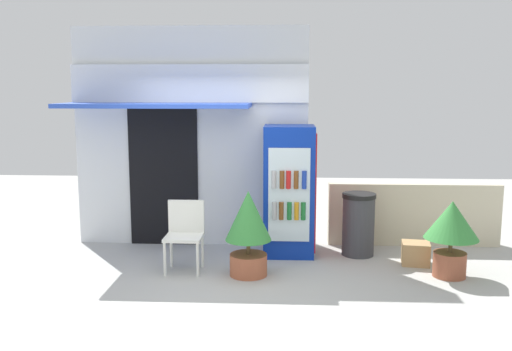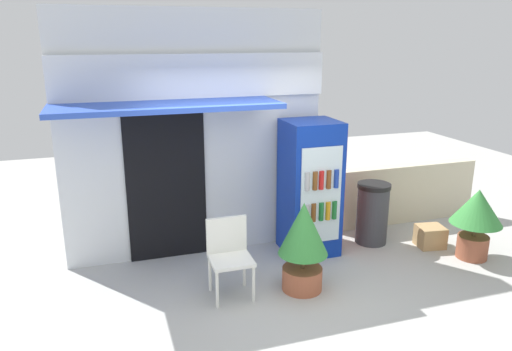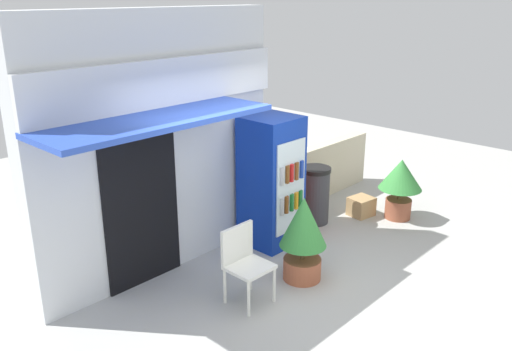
{
  "view_description": "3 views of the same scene",
  "coord_description": "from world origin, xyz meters",
  "px_view_note": "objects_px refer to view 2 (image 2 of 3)",
  "views": [
    {
      "loc": [
        0.85,
        -6.5,
        2.32
      ],
      "look_at": [
        0.47,
        0.84,
        1.17
      ],
      "focal_mm": 39.09,
      "sensor_mm": 36.0,
      "label": 1
    },
    {
      "loc": [
        -1.68,
        -4.49,
        2.87
      ],
      "look_at": [
        0.02,
        0.74,
        1.28
      ],
      "focal_mm": 33.99,
      "sensor_mm": 36.0,
      "label": 2
    },
    {
      "loc": [
        -4.22,
        -3.37,
        3.36
      ],
      "look_at": [
        0.31,
        0.88,
        1.21
      ],
      "focal_mm": 37.32,
      "sensor_mm": 36.0,
      "label": 3
    }
  ],
  "objects_px": {
    "plastic_chair": "(229,251)",
    "potted_plant_curbside": "(477,215)",
    "potted_plant_near_shop": "(303,240)",
    "cardboard_box": "(430,236)",
    "drink_cooler": "(310,188)",
    "trash_bin": "(372,213)"
  },
  "relations": [
    {
      "from": "drink_cooler",
      "to": "plastic_chair",
      "type": "distance_m",
      "value": 1.6
    },
    {
      "from": "plastic_chair",
      "to": "potted_plant_curbside",
      "type": "xyz_separation_m",
      "value": [
        3.33,
        -0.11,
        0.09
      ]
    },
    {
      "from": "potted_plant_near_shop",
      "to": "drink_cooler",
      "type": "bearing_deg",
      "value": 61.95
    },
    {
      "from": "potted_plant_near_shop",
      "to": "cardboard_box",
      "type": "relative_size",
      "value": 3.0
    },
    {
      "from": "plastic_chair",
      "to": "potted_plant_curbside",
      "type": "bearing_deg",
      "value": -1.89
    },
    {
      "from": "plastic_chair",
      "to": "cardboard_box",
      "type": "distance_m",
      "value": 3.07
    },
    {
      "from": "potted_plant_curbside",
      "to": "cardboard_box",
      "type": "xyz_separation_m",
      "value": [
        -0.31,
        0.48,
        -0.46
      ]
    },
    {
      "from": "potted_plant_near_shop",
      "to": "potted_plant_curbside",
      "type": "height_order",
      "value": "potted_plant_near_shop"
    },
    {
      "from": "potted_plant_near_shop",
      "to": "cardboard_box",
      "type": "xyz_separation_m",
      "value": [
        2.19,
        0.55,
        -0.47
      ]
    },
    {
      "from": "drink_cooler",
      "to": "cardboard_box",
      "type": "bearing_deg",
      "value": -13.77
    },
    {
      "from": "potted_plant_curbside",
      "to": "trash_bin",
      "type": "relative_size",
      "value": 1.09
    },
    {
      "from": "drink_cooler",
      "to": "potted_plant_curbside",
      "type": "height_order",
      "value": "drink_cooler"
    },
    {
      "from": "potted_plant_near_shop",
      "to": "cardboard_box",
      "type": "distance_m",
      "value": 2.31
    },
    {
      "from": "drink_cooler",
      "to": "potted_plant_near_shop",
      "type": "bearing_deg",
      "value": -118.05
    },
    {
      "from": "plastic_chair",
      "to": "cardboard_box",
      "type": "xyz_separation_m",
      "value": [
        3.02,
        0.37,
        -0.37
      ]
    },
    {
      "from": "potted_plant_curbside",
      "to": "plastic_chair",
      "type": "bearing_deg",
      "value": 178.11
    },
    {
      "from": "trash_bin",
      "to": "cardboard_box",
      "type": "bearing_deg",
      "value": -28.78
    },
    {
      "from": "trash_bin",
      "to": "cardboard_box",
      "type": "xyz_separation_m",
      "value": [
        0.71,
        -0.39,
        -0.29
      ]
    },
    {
      "from": "cardboard_box",
      "to": "trash_bin",
      "type": "bearing_deg",
      "value": 151.22
    },
    {
      "from": "plastic_chair",
      "to": "potted_plant_near_shop",
      "type": "height_order",
      "value": "potted_plant_near_shop"
    },
    {
      "from": "drink_cooler",
      "to": "cardboard_box",
      "type": "distance_m",
      "value": 1.89
    },
    {
      "from": "plastic_chair",
      "to": "drink_cooler",
      "type": "bearing_deg",
      "value": 30.1
    }
  ]
}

